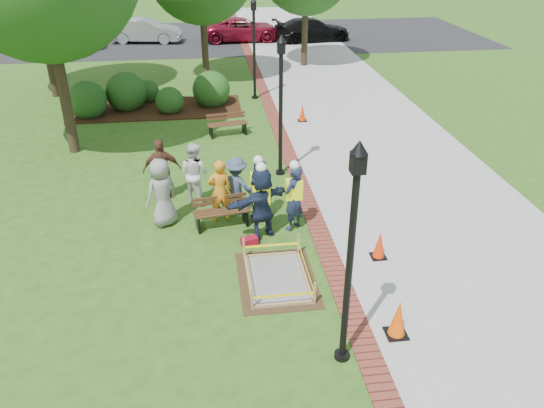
{
  "coord_description": "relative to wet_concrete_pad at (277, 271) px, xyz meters",
  "views": [
    {
      "loc": [
        -0.94,
        -9.99,
        7.1
      ],
      "look_at": [
        0.5,
        1.2,
        1.0
      ],
      "focal_mm": 35.0,
      "sensor_mm": 36.0,
      "label": 1
    }
  ],
  "objects": [
    {
      "name": "hivis_worker_b",
      "position": [
        0.72,
        2.16,
        0.71
      ],
      "size": [
        0.66,
        0.65,
        1.91
      ],
      "color": "#1A1E45",
      "rests_on": "ground"
    },
    {
      "name": "casual_person_b",
      "position": [
        -1.11,
        2.82,
        0.63
      ],
      "size": [
        0.59,
        0.41,
        1.73
      ],
      "color": "orange",
      "rests_on": "ground"
    },
    {
      "name": "parking_lot",
      "position": [
        -0.39,
        27.49,
        -0.23
      ],
      "size": [
        36.0,
        12.0,
        0.01
      ],
      "primitive_type": "cube",
      "color": "black",
      "rests_on": "ground"
    },
    {
      "name": "cone_back",
      "position": [
        2.5,
        0.55,
        0.11
      ],
      "size": [
        0.36,
        0.36,
        0.71
      ],
      "color": "black",
      "rests_on": "ground"
    },
    {
      "name": "parked_car_d",
      "position": [
        5.78,
        25.48,
        -0.23
      ],
      "size": [
        2.78,
        5.08,
        1.57
      ],
      "primitive_type": "imported",
      "rotation": [
        0.0,
        0.0,
        1.72
      ],
      "color": "black",
      "rests_on": "ground"
    },
    {
      "name": "parked_car_b",
      "position": [
        -4.88,
        26.36,
        -0.23
      ],
      "size": [
        2.8,
        5.19,
        1.61
      ],
      "primitive_type": "imported",
      "rotation": [
        0.0,
        0.0,
        1.43
      ],
      "color": "#9F9FA4",
      "rests_on": "ground"
    },
    {
      "name": "shrub_d",
      "position": [
        -1.07,
        12.75,
        -0.23
      ],
      "size": [
        1.59,
        1.59,
        1.59
      ],
      "primitive_type": "sphere",
      "color": "#144718",
      "rests_on": "ground"
    },
    {
      "name": "mulch_bed",
      "position": [
        -3.39,
        12.49,
        -0.21
      ],
      "size": [
        7.0,
        3.0,
        0.05
      ],
      "primitive_type": "cube",
      "color": "#381E0F",
      "rests_on": "ground"
    },
    {
      "name": "bench_far",
      "position": [
        -0.59,
        9.08,
        0.02
      ],
      "size": [
        1.52,
        0.74,
        0.79
      ],
      "color": "brown",
      "rests_on": "ground"
    },
    {
      "name": "cone_front",
      "position": [
        2.04,
        -2.06,
        0.16
      ],
      "size": [
        0.41,
        0.41,
        0.82
      ],
      "color": "black",
      "rests_on": "ground"
    },
    {
      "name": "casual_person_d",
      "position": [
        -2.66,
        4.28,
        0.66
      ],
      "size": [
        0.6,
        0.41,
        1.8
      ],
      "color": "brown",
      "rests_on": "ground"
    },
    {
      "name": "hivis_worker_a",
      "position": [
        -0.13,
        1.86,
        0.77
      ],
      "size": [
        0.72,
        0.63,
        2.04
      ],
      "color": "#1B1D48",
      "rests_on": "ground"
    },
    {
      "name": "brick_edging",
      "position": [
        1.36,
        10.49,
        -0.22
      ],
      "size": [
        0.5,
        60.0,
        0.03
      ],
      "primitive_type": "cube",
      "color": "maroon",
      "rests_on": "ground"
    },
    {
      "name": "sidewalk",
      "position": [
        4.61,
        10.49,
        -0.22
      ],
      "size": [
        6.0,
        60.0,
        0.02
      ],
      "primitive_type": "cube",
      "color": "#9E9E99",
      "rests_on": "ground"
    },
    {
      "name": "shrub_a",
      "position": [
        -6.04,
        11.91,
        -0.23
      ],
      "size": [
        1.55,
        1.55,
        1.55
      ],
      "primitive_type": "sphere",
      "color": "#144718",
      "rests_on": "ground"
    },
    {
      "name": "casual_person_e",
      "position": [
        -0.65,
        3.15,
        0.57
      ],
      "size": [
        0.61,
        0.55,
        1.61
      ],
      "color": "#384763",
      "rests_on": "ground"
    },
    {
      "name": "wet_concrete_pad",
      "position": [
        0.0,
        0.0,
        0.0
      ],
      "size": [
        1.72,
        2.31,
        0.55
      ],
      "color": "#47331E",
      "rests_on": "ground"
    },
    {
      "name": "shrub_b",
      "position": [
        -4.6,
        12.71,
        -0.23
      ],
      "size": [
        1.67,
        1.67,
        1.67
      ],
      "primitive_type": "sphere",
      "color": "#144718",
      "rests_on": "ground"
    },
    {
      "name": "lamp_mid",
      "position": [
        0.86,
        5.49,
        2.25
      ],
      "size": [
        0.28,
        0.28,
        4.26
      ],
      "color": "black",
      "rests_on": "ground"
    },
    {
      "name": "shrub_e",
      "position": [
        -3.82,
        13.61,
        -0.23
      ],
      "size": [
        1.03,
        1.03,
        1.03
      ],
      "primitive_type": "sphere",
      "color": "#144718",
      "rests_on": "ground"
    },
    {
      "name": "toolbox",
      "position": [
        -0.48,
        1.5,
        -0.13
      ],
      "size": [
        0.45,
        0.31,
        0.2
      ],
      "primitive_type": "cube",
      "rotation": [
        0.0,
        0.0,
        0.25
      ],
      "color": "maroon",
      "rests_on": "ground"
    },
    {
      "name": "cone_far",
      "position": [
        2.41,
        10.22,
        0.09
      ],
      "size": [
        0.35,
        0.35,
        0.68
      ],
      "color": "black",
      "rests_on": "ground"
    },
    {
      "name": "lamp_far",
      "position": [
        0.86,
        13.49,
        2.25
      ],
      "size": [
        0.28,
        0.28,
        4.26
      ],
      "color": "black",
      "rests_on": "ground"
    },
    {
      "name": "parked_car_c",
      "position": [
        1.33,
        26.11,
        -0.23
      ],
      "size": [
        2.18,
        4.84,
        1.56
      ],
      "primitive_type": "imported",
      "rotation": [
        0.0,
        0.0,
        1.59
      ],
      "color": "maroon",
      "rests_on": "ground"
    },
    {
      "name": "lamp_near",
      "position": [
        0.86,
        -2.51,
        2.25
      ],
      "size": [
        0.28,
        0.28,
        4.26
      ],
      "color": "black",
      "rests_on": "ground"
    },
    {
      "name": "hivis_worker_c",
      "position": [
        -0.1,
        2.85,
        0.66
      ],
      "size": [
        0.55,
        0.38,
        1.79
      ],
      "color": "#152138",
      "rests_on": "ground"
    },
    {
      "name": "bench_near",
      "position": [
        -1.11,
        2.5,
        0.02
      ],
      "size": [
        1.5,
        0.71,
        0.78
      ],
      "color": "#4D301A",
      "rests_on": "ground"
    },
    {
      "name": "shrub_c",
      "position": [
        -2.81,
        12.0,
        -0.23
      ],
      "size": [
        1.15,
        1.15,
        1.15
      ],
      "primitive_type": "sphere",
      "color": "#144718",
      "rests_on": "ground"
    },
    {
      "name": "casual_person_c",
      "position": [
        -1.76,
        3.96,
        0.65
      ],
      "size": [
        0.66,
        0.65,
        1.77
      ],
      "color": "silver",
      "rests_on": "ground"
    },
    {
      "name": "parked_car_a",
      "position": [
        -9.37,
        24.88,
        -0.23
      ],
      "size": [
        2.15,
        4.61,
        1.48
      ],
      "primitive_type": "imported",
      "rotation": [
        0.0,
        0.0,
        1.61
      ],
      "color": "#252528",
      "rests_on": "ground"
    },
    {
      "name": "casual_person_a",
      "position": [
        -2.59,
        2.81,
        0.68
      ],
      "size": [
        0.69,
        0.66,
        1.83
      ],
      "color": "gray",
      "rests_on": "ground"
    },
    {
      "name": "ground",
      "position": [
        -0.39,
        0.49,
        -0.23
      ],
      "size": [
        100.0,
        100.0,
        0.0
      ],
      "primitive_type": "plane",
      "color": "#285116",
      "rests_on": "ground"
    }
  ]
}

